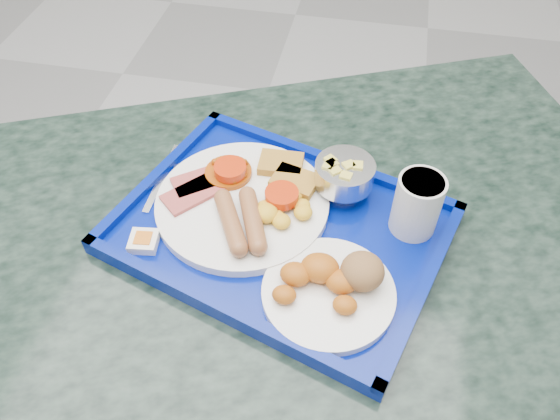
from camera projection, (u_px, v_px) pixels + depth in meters
The scene contains 10 objects.
floor at pixel (165, 379), 1.48m from camera, with size 6.00×6.00×0.00m, color #99999C.
table at pixel (288, 307), 0.99m from camera, with size 1.43×1.22×0.75m.
tray at pixel (280, 230), 0.85m from camera, with size 0.57×0.48×0.03m.
main_plate at pixel (246, 200), 0.86m from camera, with size 0.28×0.28×0.04m.
bread_plate at pixel (333, 284), 0.75m from camera, with size 0.19×0.19×0.06m.
fruit_bowl at pixel (344, 174), 0.86m from camera, with size 0.10×0.10×0.07m.
juice_cup at pixel (417, 203), 0.81m from camera, with size 0.07×0.07×0.10m.
spoon at pixel (197, 168), 0.93m from camera, with size 0.07×0.16×0.01m.
knife at pixel (162, 177), 0.91m from camera, with size 0.01×0.16×0.00m, color silver.
jam_packet at pixel (144, 241), 0.82m from camera, with size 0.05×0.05×0.02m.
Camera 1 is at (0.43, -0.57, 1.41)m, focal length 35.00 mm.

